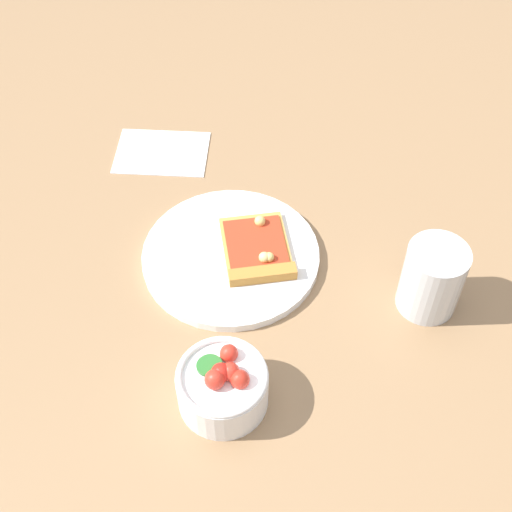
% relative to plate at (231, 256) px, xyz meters
% --- Properties ---
extents(ground_plane, '(2.40, 2.40, 0.00)m').
position_rel_plate_xyz_m(ground_plane, '(-0.04, 0.02, -0.01)').
color(ground_plane, '#93704C').
rests_on(ground_plane, ground).
extents(plate, '(0.26, 0.26, 0.01)m').
position_rel_plate_xyz_m(plate, '(0.00, 0.00, 0.00)').
color(plate, white).
rests_on(plate, ground_plane).
extents(pizza_slice_main, '(0.13, 0.15, 0.02)m').
position_rel_plate_xyz_m(pizza_slice_main, '(-0.04, -0.00, 0.01)').
color(pizza_slice_main, gold).
rests_on(pizza_slice_main, plate).
extents(salad_bowl, '(0.11, 0.11, 0.08)m').
position_rel_plate_xyz_m(salad_bowl, '(-0.03, 0.23, 0.03)').
color(salad_bowl, white).
rests_on(salad_bowl, ground_plane).
extents(soda_glass, '(0.08, 0.08, 0.11)m').
position_rel_plate_xyz_m(soda_glass, '(-0.28, 0.04, 0.04)').
color(soda_glass, silver).
rests_on(soda_glass, ground_plane).
extents(paper_napkin, '(0.16, 0.12, 0.00)m').
position_rel_plate_xyz_m(paper_napkin, '(0.15, -0.21, -0.01)').
color(paper_napkin, white).
rests_on(paper_napkin, ground_plane).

